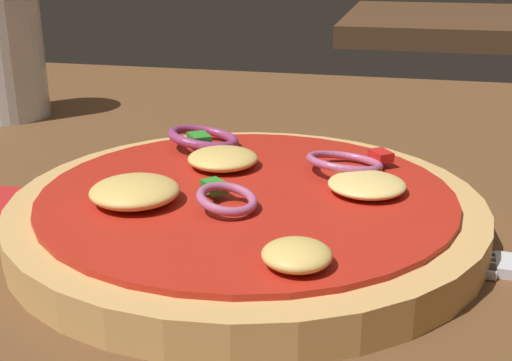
{
  "coord_description": "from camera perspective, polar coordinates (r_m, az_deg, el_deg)",
  "views": [
    {
      "loc": [
        0.04,
        -0.28,
        0.18
      ],
      "look_at": [
        -0.04,
        0.05,
        0.06
      ],
      "focal_mm": 46.25,
      "sensor_mm": 36.0,
      "label": 1
    }
  ],
  "objects": [
    {
      "name": "background_table",
      "position": [
        1.49,
        20.45,
        12.51
      ],
      "size": [
        0.63,
        0.54,
        0.04
      ],
      "color": "#4C301C",
      "rests_on": "ground"
    },
    {
      "name": "beer_glass",
      "position": [
        0.6,
        -21.06,
        9.54
      ],
      "size": [
        0.07,
        0.07,
        0.11
      ],
      "color": "silver",
      "rests_on": "dining_table"
    },
    {
      "name": "dining_table",
      "position": [
        0.33,
        4.87,
        -10.05
      ],
      "size": [
        1.37,
        0.92,
        0.04
      ],
      "color": "brown",
      "rests_on": "ground"
    },
    {
      "name": "pizza",
      "position": [
        0.34,
        -0.82,
        -2.41
      ],
      "size": [
        0.24,
        0.24,
        0.03
      ],
      "color": "tan",
      "rests_on": "dining_table"
    }
  ]
}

